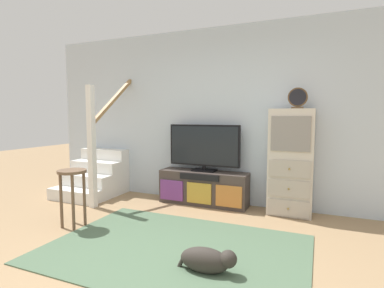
{
  "coord_description": "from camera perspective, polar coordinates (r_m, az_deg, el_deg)",
  "views": [
    {
      "loc": [
        1.32,
        -2.05,
        1.36
      ],
      "look_at": [
        -0.33,
        1.82,
        0.96
      ],
      "focal_mm": 28.15,
      "sensor_mm": 36.0,
      "label": 1
    }
  ],
  "objects": [
    {
      "name": "desk_clock",
      "position": [
        4.25,
        19.4,
        8.2
      ],
      "size": [
        0.25,
        0.08,
        0.28
      ],
      "color": "#4C3823",
      "rests_on": "side_cabinet"
    },
    {
      "name": "dog",
      "position": [
        2.79,
        3.01,
        -21.08
      ],
      "size": [
        0.54,
        0.22,
        0.23
      ],
      "color": "#332D28",
      "rests_on": "ground_plane"
    },
    {
      "name": "bar_stool_near",
      "position": [
        3.97,
        -21.72,
        -7.15
      ],
      "size": [
        0.34,
        0.34,
        0.7
      ],
      "color": "brown",
      "rests_on": "ground_plane"
    },
    {
      "name": "back_wall",
      "position": [
        4.7,
        6.84,
        5.24
      ],
      "size": [
        6.4,
        0.12,
        2.7
      ],
      "primitive_type": "cube",
      "color": "silver",
      "rests_on": "ground_plane"
    },
    {
      "name": "side_cabinet",
      "position": [
        4.31,
        18.2,
        -3.35
      ],
      "size": [
        0.58,
        0.38,
        1.45
      ],
      "color": "beige",
      "rests_on": "ground_plane"
    },
    {
      "name": "staircase",
      "position": [
        5.63,
        -16.58,
        -4.96
      ],
      "size": [
        1.0,
        1.36,
        2.2
      ],
      "color": "white",
      "rests_on": "ground_plane"
    },
    {
      "name": "area_rug",
      "position": [
        3.25,
        -3.21,
        -19.19
      ],
      "size": [
        2.6,
        1.8,
        0.01
      ],
      "primitive_type": "cube",
      "color": "#4C664C",
      "rests_on": "ground_plane"
    },
    {
      "name": "ground_plane",
      "position": [
        2.79,
        -9.19,
        -23.84
      ],
      "size": [
        20.0,
        20.0,
        0.0
      ],
      "primitive_type": "plane",
      "color": "#997A56"
    },
    {
      "name": "television",
      "position": [
        4.59,
        2.32,
        -0.49
      ],
      "size": [
        1.12,
        0.22,
        0.71
      ],
      "color": "black",
      "rests_on": "media_console"
    },
    {
      "name": "media_console",
      "position": [
        4.67,
        2.18,
        -8.29
      ],
      "size": [
        1.36,
        0.38,
        0.51
      ],
      "color": "#423833",
      "rests_on": "ground_plane"
    }
  ]
}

